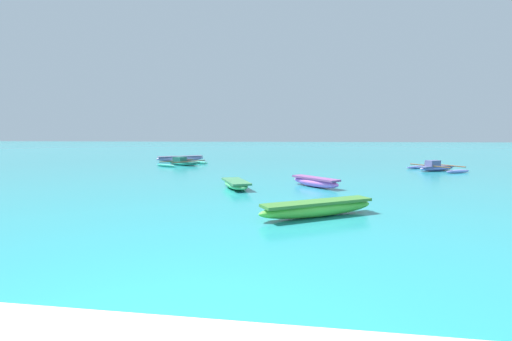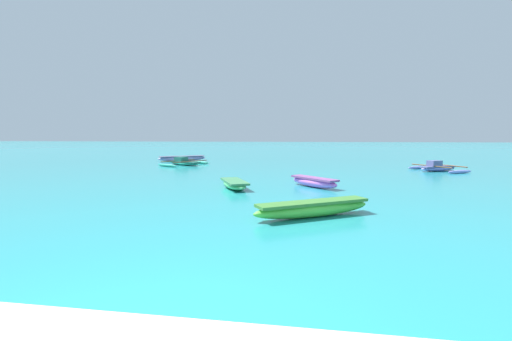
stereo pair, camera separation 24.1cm
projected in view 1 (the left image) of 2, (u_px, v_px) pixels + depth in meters
moored_boat_0 at (318, 208)px, 9.22m from camera, size 3.30×2.36×0.43m
moored_boat_1 at (315, 182)px, 14.55m from camera, size 2.18×2.28×0.41m
moored_boat_2 at (236, 184)px, 14.15m from camera, size 1.75×2.51×0.33m
moored_boat_3 at (183, 162)px, 25.33m from camera, size 3.33×3.98×0.60m
moored_boat_4 at (436, 167)px, 21.25m from camera, size 3.20×3.64×0.66m
moored_boat_5 at (181, 158)px, 29.43m from camera, size 3.72×3.00×0.44m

